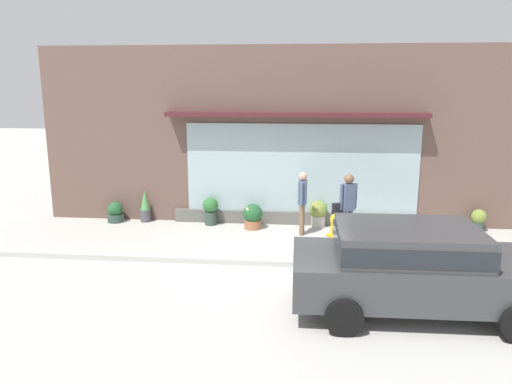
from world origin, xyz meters
name	(u,v)px	position (x,y,z in m)	size (l,w,h in m)	color
ground_plane	(290,262)	(0.00, 0.00, 0.00)	(60.00, 60.00, 0.00)	#B2AFA8
curb_strip	(290,263)	(0.00, -0.20, 0.06)	(14.00, 0.24, 0.12)	#B2B2AD
storefront	(295,138)	(0.00, 3.19, 2.36)	(14.00, 0.81, 4.82)	brown
fire_hydrant	(335,233)	(1.00, 0.70, 0.47)	(0.40, 0.37, 0.93)	gold
pedestrian_with_handbag	(347,204)	(1.30, 1.36, 1.01)	(0.60, 0.35, 1.73)	#475675
pedestrian_passerby	(302,198)	(0.23, 2.06, 0.96)	(0.23, 0.51, 1.64)	brown
parked_car_dark_gray	(414,264)	(2.13, -2.16, 0.86)	(4.23, 2.05, 1.50)	#383A3D
potted_plant_window_left	(211,210)	(-2.27, 2.70, 0.43)	(0.42, 0.42, 0.77)	#33473D
potted_plant_trailing_edge	(253,216)	(-1.08, 2.43, 0.35)	(0.52, 0.52, 0.68)	#9E6042
potted_plant_low_front	(145,207)	(-4.17, 2.83, 0.43)	(0.29, 0.29, 0.90)	#4C4C51
potted_plant_corner_tall	(318,213)	(0.67, 2.79, 0.39)	(0.49, 0.49, 0.72)	#B7B2A3
potted_plant_window_right	(479,219)	(4.86, 2.75, 0.33)	(0.38, 0.38, 0.60)	#33473D
potted_plant_doorstep	(116,212)	(-5.00, 2.73, 0.27)	(0.46, 0.46, 0.58)	#33473D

